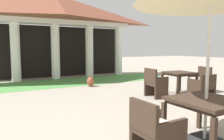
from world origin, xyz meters
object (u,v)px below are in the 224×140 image
patio_chair_near_foreground_west (155,132)px  patio_chair_mid_left_east (200,80)px  patio_table_mid_left (179,75)px  terracotta_urn (91,82)px  patio_chair_mid_left_west (155,84)px  patio_chair_mid_left_south (202,88)px  patio_table_near_foreground (206,104)px

patio_chair_near_foreground_west → patio_chair_mid_left_east: size_ratio=0.96×
patio_table_mid_left → terracotta_urn: patio_table_mid_left is taller
patio_chair_mid_left_west → patio_chair_near_foreground_west: bearing=-36.3°
patio_table_mid_left → patio_chair_mid_left_south: (-0.07, -0.97, -0.25)m
patio_chair_mid_left_east → terracotta_urn: bearing=49.8°
patio_chair_near_foreground_west → patio_chair_mid_left_east: bearing=121.2°
patio_table_near_foreground → patio_table_mid_left: bearing=50.0°
patio_table_mid_left → patio_chair_mid_left_south: 1.01m
patio_chair_mid_left_west → patio_chair_mid_left_east: patio_chair_mid_left_west is taller
patio_table_near_foreground → patio_chair_mid_left_west: size_ratio=1.12×
patio_chair_near_foreground_west → patio_chair_mid_left_west: patio_chair_mid_left_west is taller
patio_table_near_foreground → patio_chair_mid_left_south: bearing=39.2°
patio_chair_mid_left_east → terracotta_urn: 4.15m
terracotta_urn → patio_chair_mid_left_west: bearing=-69.6°
patio_chair_mid_left_west → patio_chair_mid_left_east: bearing=90.0°
patio_chair_mid_left_south → patio_chair_mid_left_east: size_ratio=0.90×
patio_chair_mid_left_south → patio_chair_mid_left_west: size_ratio=0.87×
patio_table_near_foreground → patio_chair_mid_left_west: 3.31m
patio_table_near_foreground → terracotta_urn: bearing=85.7°
patio_chair_near_foreground_west → patio_table_mid_left: (3.51, 2.92, 0.25)m
patio_table_near_foreground → patio_table_mid_left: (2.43, 2.90, 0.01)m
patio_table_mid_left → patio_chair_mid_left_east: (0.98, -0.07, -0.23)m
patio_chair_mid_left_east → patio_table_near_foreground: bearing=133.7°
patio_table_near_foreground → terracotta_urn: 5.75m
patio_table_near_foreground → terracotta_urn: size_ratio=2.17×
patio_chair_near_foreground_west → patio_chair_mid_left_west: bearing=138.5°
patio_table_mid_left → patio_chair_mid_left_south: size_ratio=1.14×
patio_table_near_foreground → patio_chair_mid_left_east: patio_chair_mid_left_east is taller
patio_chair_mid_left_east → terracotta_urn: size_ratio=1.88×
patio_table_near_foreground → patio_chair_mid_left_east: 4.44m
patio_table_mid_left → patio_chair_mid_left_east: size_ratio=1.02×
terracotta_urn → patio_chair_mid_left_east: bearing=-44.1°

